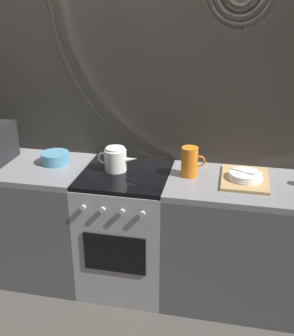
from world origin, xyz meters
TOP-DOWN VIEW (x-y plane):
  - ground_plane at (0.00, 0.00)m, footprint 8.00×8.00m
  - back_wall at (0.00, 0.32)m, footprint 3.60×0.05m
  - counter_left at (-0.90, 0.00)m, footprint 1.20×0.60m
  - stove_unit at (-0.00, -0.00)m, footprint 0.60×0.63m
  - counter_right at (0.90, 0.00)m, footprint 1.20×0.60m
  - kettle at (-0.07, 0.03)m, footprint 0.28×0.15m
  - mixing_bowl at (-0.53, 0.07)m, footprint 0.20×0.20m
  - pitcher at (0.43, 0.05)m, footprint 0.16×0.11m
  - dish_pile at (0.80, 0.04)m, footprint 0.30×0.40m

SIDE VIEW (x-z plane):
  - ground_plane at x=0.00m, z-range 0.00..0.00m
  - stove_unit at x=0.00m, z-range 0.00..0.90m
  - counter_left at x=-0.90m, z-range 0.00..0.90m
  - counter_right at x=0.90m, z-range 0.00..0.90m
  - dish_pile at x=0.80m, z-range 0.89..0.96m
  - mixing_bowl at x=-0.53m, z-range 0.90..0.98m
  - kettle at x=-0.07m, z-range 0.90..1.06m
  - pitcher at x=0.43m, z-range 0.90..1.10m
  - back_wall at x=0.00m, z-range 0.00..2.40m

